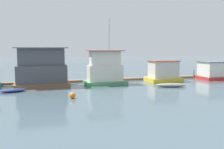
# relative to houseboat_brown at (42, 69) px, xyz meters

# --- Properties ---
(ground_plane) EXTENTS (200.00, 200.00, 0.00)m
(ground_plane) POSITION_rel_houseboat_brown_xyz_m (9.54, 0.13, -2.36)
(ground_plane) COLOR #475B66
(dock_walkway) EXTENTS (51.00, 1.71, 0.30)m
(dock_walkway) POSITION_rel_houseboat_brown_xyz_m (9.54, 3.26, -2.21)
(dock_walkway) COLOR brown
(dock_walkway) RESTS_ON ground_plane
(houseboat_brown) EXTENTS (7.19, 3.90, 5.22)m
(houseboat_brown) POSITION_rel_houseboat_brown_xyz_m (0.00, 0.00, 0.00)
(houseboat_brown) COLOR brown
(houseboat_brown) RESTS_ON ground_plane
(houseboat_green) EXTENTS (5.86, 3.42, 9.14)m
(houseboat_green) POSITION_rel_houseboat_brown_xyz_m (8.64, -0.38, -0.31)
(houseboat_green) COLOR #4C9360
(houseboat_green) RESTS_ON ground_plane
(houseboat_yellow) EXTENTS (5.03, 3.68, 3.23)m
(houseboat_yellow) POSITION_rel_houseboat_brown_xyz_m (18.13, 0.17, -0.89)
(houseboat_yellow) COLOR gold
(houseboat_yellow) RESTS_ON ground_plane
(houseboat_red) EXTENTS (5.79, 3.94, 2.95)m
(houseboat_red) POSITION_rel_houseboat_brown_xyz_m (27.92, 0.22, -0.94)
(houseboat_red) COLOR red
(houseboat_red) RESTS_ON ground_plane
(dinghy_navy) EXTENTS (3.23, 1.83, 0.43)m
(dinghy_navy) POSITION_rel_houseboat_brown_xyz_m (-3.38, -3.70, -2.15)
(dinghy_navy) COLOR navy
(dinghy_navy) RESTS_ON ground_plane
(dinghy_grey) EXTENTS (4.05, 2.16, 0.52)m
(dinghy_grey) POSITION_rel_houseboat_brown_xyz_m (16.36, -5.41, -2.10)
(dinghy_grey) COLOR gray
(dinghy_grey) RESTS_ON ground_plane
(mooring_post_near_left) EXTENTS (0.29, 0.29, 1.45)m
(mooring_post_near_left) POSITION_rel_houseboat_brown_xyz_m (10.80, 2.16, -1.64)
(mooring_post_near_left) COLOR #846B4C
(mooring_post_near_left) RESTS_ON ground_plane
(mooring_post_far_right) EXTENTS (0.20, 0.20, 1.44)m
(mooring_post_far_right) POSITION_rel_houseboat_brown_xyz_m (24.93, 2.16, -1.65)
(mooring_post_far_right) COLOR #846B4C
(mooring_post_far_right) RESTS_ON ground_plane
(buoy_orange) EXTENTS (0.63, 0.63, 0.63)m
(buoy_orange) POSITION_rel_houseboat_brown_xyz_m (2.89, -9.27, -2.05)
(buoy_orange) COLOR orange
(buoy_orange) RESTS_ON ground_plane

